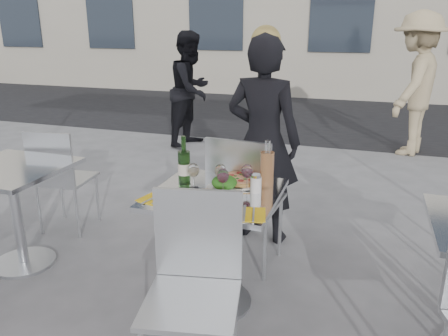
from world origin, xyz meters
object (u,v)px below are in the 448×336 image
(wine_bottle, at_px, (184,165))
(wineglass_white_b, at_px, (220,172))
(woman_diner, at_px, (263,141))
(pizza_near, at_px, (203,200))
(chair_near, at_px, (195,275))
(chair_far, at_px, (243,193))
(salad_plate, at_px, (224,184))
(wineglass_red_b, at_px, (247,172))
(side_chair_lfar, at_px, (59,173))
(wineglass_white_a, at_px, (194,171))
(carafe, at_px, (267,169))
(pedestrian_b, at_px, (415,85))
(main_table, at_px, (216,225))
(pizza_far, at_px, (243,180))
(wineglass_red_a, at_px, (223,177))
(pedestrian_a, at_px, (191,89))
(napkin_left, at_px, (158,198))
(napkin_right, at_px, (248,214))
(sugar_shaker, at_px, (256,183))

(wine_bottle, height_order, wineglass_white_b, wine_bottle)
(woman_diner, bearing_deg, pizza_near, 93.56)
(chair_near, bearing_deg, woman_diner, 80.45)
(woman_diner, distance_m, wineglass_white_b, 0.95)
(chair_far, bearing_deg, salad_plate, 93.27)
(pizza_near, xyz_separation_m, wineglass_red_b, (0.18, 0.26, 0.10))
(chair_far, height_order, side_chair_lfar, chair_far)
(side_chair_lfar, bearing_deg, wineglass_white_a, 152.50)
(side_chair_lfar, xyz_separation_m, carafe, (1.82, -0.38, 0.34))
(wineglass_white_a, xyz_separation_m, wineglass_white_b, (0.15, 0.04, 0.00))
(pedestrian_b, bearing_deg, chair_far, -1.07)
(main_table, xyz_separation_m, chair_far, (0.04, 0.45, 0.04))
(woman_diner, height_order, pizza_far, woman_diner)
(main_table, bearing_deg, carafe, 31.86)
(pedestrian_b, bearing_deg, side_chair_lfar, -20.71)
(main_table, height_order, side_chair_lfar, side_chair_lfar)
(chair_far, height_order, pizza_far, chair_far)
(chair_near, distance_m, wineglass_red_a, 0.62)
(chair_far, height_order, woman_diner, woman_diner)
(pedestrian_a, bearing_deg, chair_near, -147.50)
(pizza_near, relative_size, pizza_far, 1.02)
(side_chair_lfar, bearing_deg, napkin_left, 142.90)
(salad_plate, distance_m, wineglass_red_a, 0.11)
(wineglass_red_b, bearing_deg, salad_plate, -163.28)
(wine_bottle, relative_size, napkin_right, 1.36)
(chair_far, relative_size, sugar_shaker, 9.17)
(main_table, bearing_deg, wineglass_red_b, 29.67)
(pizza_near, bearing_deg, napkin_right, -16.89)
(chair_near, xyz_separation_m, sugar_shaker, (0.12, 0.65, 0.25))
(chair_far, bearing_deg, side_chair_lfar, 0.43)
(side_chair_lfar, bearing_deg, wine_bottle, 153.96)
(side_chair_lfar, relative_size, wineglass_red_b, 5.64)
(carafe, bearing_deg, pedestrian_b, 74.64)
(pedestrian_a, relative_size, pizza_near, 5.13)
(woman_diner, height_order, pizza_near, woman_diner)
(wineglass_white_a, bearing_deg, wineglass_red_b, 14.58)
(pedestrian_a, bearing_deg, wineglass_red_a, -145.04)
(sugar_shaker, xyz_separation_m, napkin_left, (-0.49, -0.28, -0.05))
(woman_diner, relative_size, wineglass_red_b, 10.33)
(sugar_shaker, bearing_deg, napkin_left, -150.45)
(chair_far, distance_m, salad_plate, 0.44)
(side_chair_lfar, relative_size, wine_bottle, 3.01)
(wineglass_red_b, bearing_deg, chair_near, -95.61)
(woman_diner, height_order, pedestrian_b, pedestrian_b)
(wineglass_white_a, bearing_deg, chair_far, 67.30)
(woman_diner, height_order, wine_bottle, woman_diner)
(pedestrian_a, relative_size, napkin_left, 7.47)
(wineglass_red_b, relative_size, napkin_right, 0.73)
(wineglass_white_a, xyz_separation_m, napkin_right, (0.40, -0.26, -0.11))
(pedestrian_b, bearing_deg, carafe, 3.24)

